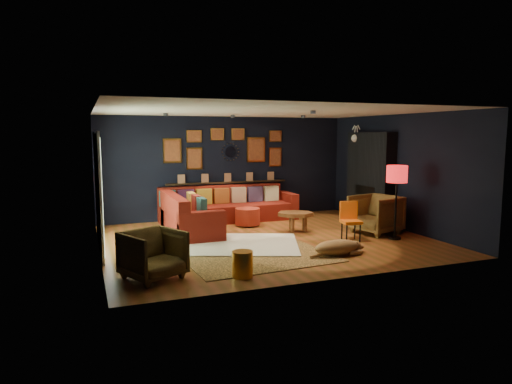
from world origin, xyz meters
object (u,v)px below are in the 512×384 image
object	(u,v)px
sectional	(214,212)
orange_chair	(350,218)
coffee_table	(296,216)
floor_lamp	(397,178)
armchair_left	(153,252)
gold_stool	(242,264)
pouf	(248,216)
armchair_right	(376,212)
dog	(337,244)

from	to	relation	value
sectional	orange_chair	bearing A→B (deg)	-48.21
coffee_table	floor_lamp	bearing A→B (deg)	-39.96
sectional	floor_lamp	size ratio (longest dim) A/B	2.24
armchair_left	gold_stool	distance (m)	1.35
sectional	armchair_left	distance (m)	4.05
coffee_table	gold_stool	size ratio (longest dim) A/B	2.44
gold_stool	orange_chair	xyz separation A→B (m)	(2.85, 1.53, 0.26)
armchair_left	sectional	bearing A→B (deg)	35.93
sectional	floor_lamp	world-z (taller)	floor_lamp
pouf	orange_chair	world-z (taller)	orange_chair
coffee_table	gold_stool	world-z (taller)	coffee_table
gold_stool	armchair_right	bearing A→B (deg)	26.88
coffee_table	sectional	bearing A→B (deg)	138.36
pouf	dog	xyz separation A→B (m)	(0.58, -3.09, -0.02)
orange_chair	floor_lamp	world-z (taller)	floor_lamp
sectional	gold_stool	distance (m)	4.03
sectional	dog	xyz separation A→B (m)	(1.31, -3.40, -0.12)
coffee_table	floor_lamp	size ratio (longest dim) A/B	0.64
armchair_right	floor_lamp	size ratio (longest dim) A/B	0.61
gold_stool	armchair_left	bearing A→B (deg)	162.11
orange_chair	armchair_left	bearing A→B (deg)	-153.27
armchair_right	coffee_table	bearing A→B (deg)	-129.67
orange_chair	sectional	bearing A→B (deg)	143.36
coffee_table	gold_stool	bearing A→B (deg)	-129.37
coffee_table	armchair_left	bearing A→B (deg)	-147.00
coffee_table	pouf	bearing A→B (deg)	126.71
armchair_left	gold_stool	world-z (taller)	armchair_left
armchair_left	armchair_right	distance (m)	5.22
orange_chair	floor_lamp	size ratio (longest dim) A/B	0.52
gold_stool	orange_chair	size ratio (longest dim) A/B	0.50
sectional	pouf	world-z (taller)	sectional
armchair_left	armchair_right	world-z (taller)	armchair_right
orange_chair	floor_lamp	xyz separation A→B (m)	(0.93, -0.24, 0.81)
coffee_table	floor_lamp	world-z (taller)	floor_lamp
coffee_table	pouf	xyz separation A→B (m)	(-0.76, 1.02, -0.13)
coffee_table	orange_chair	xyz separation A→B (m)	(0.69, -1.11, 0.10)
armchair_left	floor_lamp	xyz separation A→B (m)	(5.05, 0.87, 0.87)
pouf	gold_stool	xyz separation A→B (m)	(-1.40, -3.66, -0.03)
pouf	coffee_table	bearing A→B (deg)	-53.29
armchair_right	dog	world-z (taller)	armchair_right
dog	pouf	bearing A→B (deg)	98.47
pouf	dog	distance (m)	3.14
sectional	armchair_right	world-z (taller)	armchair_right
dog	coffee_table	bearing A→B (deg)	82.75
orange_chair	floor_lamp	bearing A→B (deg)	-3.04
coffee_table	dog	distance (m)	2.08
armchair_left	floor_lamp	size ratio (longest dim) A/B	0.53
armchair_left	armchair_right	bearing A→B (deg)	-9.02
sectional	armchair_right	size ratio (longest dim) A/B	3.70
gold_stool	orange_chair	world-z (taller)	orange_chair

